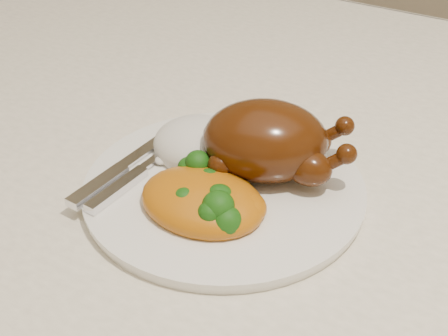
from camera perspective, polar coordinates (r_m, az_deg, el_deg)
The scene contains 7 objects.
dining_table at distance 0.74m, azimuth 13.88°, elevation -8.64°, with size 1.60×0.90×0.76m.
tablecloth at distance 0.69m, azimuth 14.72°, elevation -4.23°, with size 1.73×1.03×0.18m.
dinner_plate at distance 0.65m, azimuth 0.00°, elevation -1.90°, with size 0.29×0.29×0.01m, color white.
roast_chicken at distance 0.64m, azimuth 4.12°, elevation 2.49°, with size 0.17×0.14×0.08m.
rice_mound at distance 0.68m, azimuth -2.22°, elevation 2.07°, with size 0.11×0.10×0.06m.
mac_and_cheese at distance 0.60m, azimuth -1.57°, elevation -3.02°, with size 0.13×0.10×0.05m.
cutlery at distance 0.65m, azimuth -9.18°, elevation -0.60°, with size 0.04×0.19×0.01m.
Camera 1 is at (0.11, -0.53, 1.16)m, focal length 50.00 mm.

